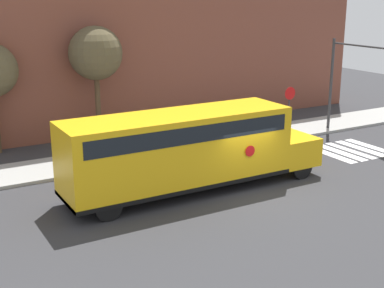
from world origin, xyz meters
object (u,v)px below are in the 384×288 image
Objects in this scene: school_bus at (186,147)px; tree_far_sidewalk at (96,54)px; traffic_light at (350,72)px; stop_sign at (289,105)px.

tree_far_sidewalk reaches higher than school_bus.
traffic_light is 13.61m from tree_far_sidewalk.
traffic_light reaches higher than stop_sign.
stop_sign is 3.76m from traffic_light.
traffic_light is at bearing -20.77° from stop_sign.
traffic_light is at bearing -24.73° from tree_far_sidewalk.
stop_sign is at bearing 159.23° from traffic_light.
stop_sign is 10.60m from tree_far_sidewalk.
stop_sign is (8.81, 4.32, 0.01)m from school_bus.
stop_sign is at bearing -26.04° from tree_far_sidewalk.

